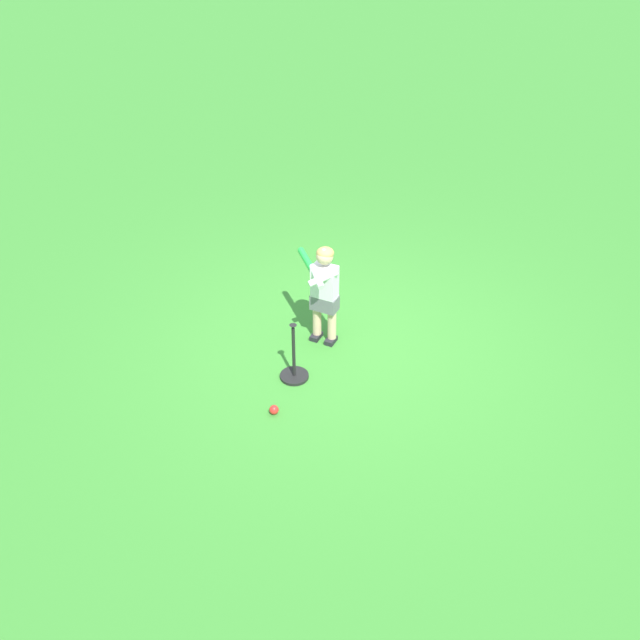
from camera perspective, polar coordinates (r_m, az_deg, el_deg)
ground_plane at (r=7.43m, az=2.33°, el=-1.76°), size 40.00×40.00×0.00m
child_batter at (r=7.10m, az=0.27°, el=2.71°), size 0.47×0.57×1.08m
play_ball_behind_batter at (r=6.56m, az=-3.69°, el=-7.15°), size 0.09×0.09×0.09m
batting_tee at (r=6.90m, az=-2.08°, el=-3.91°), size 0.28×0.28×0.62m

